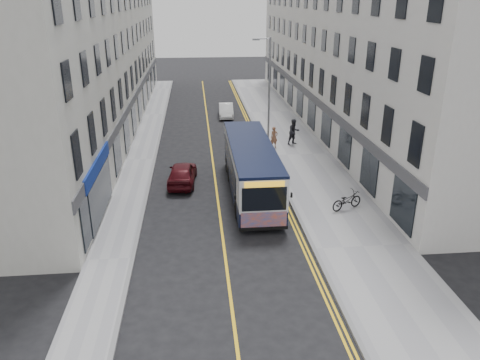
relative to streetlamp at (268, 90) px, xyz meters
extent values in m
plane|color=black|center=(-4.17, -14.00, -4.38)|extent=(140.00, 140.00, 0.00)
cube|color=#949396|center=(2.08, -2.00, -4.32)|extent=(4.50, 64.00, 0.12)
cube|color=#949396|center=(-9.17, -2.00, -4.32)|extent=(2.00, 64.00, 0.12)
cube|color=slate|center=(-0.17, -2.00, -4.32)|extent=(0.18, 64.00, 0.13)
cube|color=slate|center=(-8.17, -2.00, -4.32)|extent=(0.18, 64.00, 0.13)
cube|color=yellow|center=(-4.17, -2.00, -4.38)|extent=(0.12, 64.00, 0.01)
cube|color=yellow|center=(-0.62, -2.00, -4.38)|extent=(0.10, 64.00, 0.01)
cube|color=yellow|center=(-0.42, -2.00, -4.38)|extent=(0.10, 64.00, 0.01)
cube|color=silver|center=(7.33, 7.00, 2.12)|extent=(6.00, 46.00, 13.00)
cube|color=silver|center=(-13.17, 7.00, 2.12)|extent=(6.00, 46.00, 13.00)
cylinder|color=gray|center=(0.08, 0.00, -0.38)|extent=(0.14, 0.14, 8.00)
cylinder|color=gray|center=(-0.42, 0.00, 3.52)|extent=(1.00, 0.08, 0.08)
cube|color=gray|center=(-0.92, 0.00, 3.47)|extent=(0.50, 0.18, 0.12)
cube|color=black|center=(-2.22, -8.47, -3.64)|extent=(2.32, 10.19, 0.83)
cube|color=silver|center=(-2.22, -8.47, -2.39)|extent=(2.32, 10.19, 1.67)
cube|color=black|center=(-2.22, -8.47, -1.48)|extent=(2.34, 10.19, 0.15)
cube|color=black|center=(-3.40, -7.91, -2.58)|extent=(0.04, 7.97, 1.07)
cube|color=black|center=(-1.04, -7.91, -2.58)|extent=(0.04, 7.97, 1.07)
cube|color=black|center=(-2.22, -13.58, -2.48)|extent=(2.08, 0.04, 1.16)
cube|color=#F05714|center=(-2.22, -13.58, -3.60)|extent=(2.18, 0.04, 0.88)
cube|color=#F2AC1A|center=(-2.22, -13.59, -1.74)|extent=(1.85, 0.04, 0.26)
cylinder|color=black|center=(-3.27, -11.52, -3.92)|extent=(0.26, 0.93, 0.93)
cylinder|color=black|center=(-1.17, -11.52, -3.92)|extent=(0.26, 0.93, 0.93)
cylinder|color=black|center=(-3.27, -6.43, -3.92)|extent=(0.26, 0.93, 0.93)
cylinder|color=black|center=(-1.17, -6.43, -3.92)|extent=(0.26, 0.93, 0.93)
cylinder|color=black|center=(-3.27, -4.76, -3.92)|extent=(0.26, 0.93, 0.93)
cylinder|color=black|center=(-1.17, -4.76, -3.92)|extent=(0.26, 0.93, 0.93)
imported|color=black|center=(2.53, -11.29, -3.77)|extent=(1.99, 1.35, 0.99)
imported|color=brown|center=(0.48, -0.27, -3.47)|extent=(0.66, 0.53, 1.58)
imported|color=#222227|center=(2.11, 0.43, -3.30)|extent=(1.14, 1.02, 1.93)
imported|color=white|center=(-2.37, 10.02, -3.77)|extent=(1.44, 3.77, 1.23)
imported|color=#490C12|center=(-6.17, -6.54, -3.71)|extent=(1.90, 4.08, 1.35)
camera|label=1|loc=(-5.25, -33.11, 6.27)|focal=35.00mm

